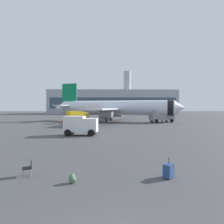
# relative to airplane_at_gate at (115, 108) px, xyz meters

# --- Properties ---
(airplane_at_gate) EXTENTS (35.02, 31.97, 10.50)m
(airplane_at_gate) POSITION_rel_airplane_at_gate_xyz_m (0.00, 0.00, 0.00)
(airplane_at_gate) COLOR silver
(airplane_at_gate) RESTS_ON ground
(service_truck) EXTENTS (5.22, 4.48, 2.90)m
(service_truck) POSITION_rel_airplane_at_gate_xyz_m (-9.25, -5.50, -2.05)
(service_truck) COLOR yellow
(service_truck) RESTS_ON ground
(fuel_truck) EXTENTS (6.39, 3.81, 3.20)m
(fuel_truck) POSITION_rel_airplane_at_gate_xyz_m (11.62, -3.30, -1.88)
(fuel_truck) COLOR gray
(fuel_truck) RESTS_ON ground
(cargo_van) EXTENTS (4.59, 2.72, 2.60)m
(cargo_van) POSITION_rel_airplane_at_gate_xyz_m (-6.00, -26.85, -2.21)
(cargo_van) COLOR white
(cargo_van) RESTS_ON ground
(safety_cone_near) EXTENTS (0.44, 0.44, 0.74)m
(safety_cone_near) POSITION_rel_airplane_at_gate_xyz_m (1.46, 3.56, -3.29)
(safety_cone_near) COLOR #F2590C
(safety_cone_near) RESTS_ON ground
(safety_cone_mid) EXTENTS (0.44, 0.44, 0.65)m
(safety_cone_mid) POSITION_rel_airplane_at_gate_xyz_m (-8.57, -9.44, -3.34)
(safety_cone_mid) COLOR #F2590C
(safety_cone_mid) RESTS_ON ground
(safety_cone_far) EXTENTS (0.44, 0.44, 0.84)m
(safety_cone_far) POSITION_rel_airplane_at_gate_xyz_m (-13.11, -6.25, -3.24)
(safety_cone_far) COLOR #F2590C
(safety_cone_far) RESTS_ON ground
(safety_cone_outer) EXTENTS (0.44, 0.44, 0.84)m
(safety_cone_outer) POSITION_rel_airplane_at_gate_xyz_m (-4.19, -18.80, -3.24)
(safety_cone_outer) COLOR #F2590C
(safety_cone_outer) RESTS_ON ground
(rolling_suitcase) EXTENTS (0.72, 0.75, 1.10)m
(rolling_suitcase) POSITION_rel_airplane_at_gate_xyz_m (0.66, -43.91, -3.27)
(rolling_suitcase) COLOR navy
(rolling_suitcase) RESTS_ON ground
(traveller_backpack) EXTENTS (0.36, 0.40, 0.48)m
(traveller_backpack) POSITION_rel_airplane_at_gate_xyz_m (-4.37, -44.51, -3.42)
(traveller_backpack) COLOR #476B4C
(traveller_backpack) RESTS_ON ground
(gate_chair) EXTENTS (0.61, 0.61, 0.86)m
(gate_chair) POSITION_rel_airplane_at_gate_xyz_m (-6.95, -43.34, -3.16)
(gate_chair) COLOR black
(gate_chair) RESTS_ON ground
(terminal_building) EXTENTS (73.97, 23.82, 25.84)m
(terminal_building) POSITION_rel_airplane_at_gate_xyz_m (2.26, 71.36, 3.39)
(terminal_building) COLOR #9EA3AD
(terminal_building) RESTS_ON ground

